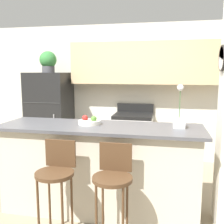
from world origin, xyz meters
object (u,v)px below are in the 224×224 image
object	(u,v)px
refrigerator	(50,116)
fruit_bowl	(89,122)
potted_plant_on_fridge	(48,61)
orchid_vase	(179,117)
trash_bin	(76,154)
stove_range	(133,138)
bar_stool_left	(56,174)
bar_stool_right	(113,179)

from	to	relation	value
refrigerator	fruit_bowl	xyz separation A→B (m)	(1.28, -1.66, 0.25)
potted_plant_on_fridge	fruit_bowl	distance (m)	2.24
orchid_vase	trash_bin	size ratio (longest dim) A/B	1.27
refrigerator	trash_bin	xyz separation A→B (m)	(0.59, -0.24, -0.64)
refrigerator	potted_plant_on_fridge	size ratio (longest dim) A/B	4.22
stove_range	bar_stool_left	distance (m)	2.40
bar_stool_left	fruit_bowl	xyz separation A→B (m)	(0.16, 0.64, 0.42)
stove_range	potted_plant_on_fridge	xyz separation A→B (m)	(-1.59, -0.05, 1.40)
stove_range	trash_bin	distance (m)	1.08
bar_stool_left	refrigerator	bearing A→B (deg)	116.19
trash_bin	bar_stool_left	bearing A→B (deg)	-75.32
bar_stool_left	orchid_vase	world-z (taller)	orchid_vase
refrigerator	stove_range	size ratio (longest dim) A/B	1.54
stove_range	potted_plant_on_fridge	distance (m)	2.12
refrigerator	bar_stool_left	bearing A→B (deg)	-63.81
stove_range	orchid_vase	world-z (taller)	orchid_vase
refrigerator	stove_range	xyz separation A→B (m)	(1.59, 0.05, -0.36)
refrigerator	fruit_bowl	distance (m)	2.11
potted_plant_on_fridge	refrigerator	bearing A→B (deg)	-62.18
fruit_bowl	trash_bin	distance (m)	1.81
stove_range	bar_stool_right	world-z (taller)	stove_range
stove_range	fruit_bowl	bearing A→B (deg)	-100.23
bar_stool_left	potted_plant_on_fridge	size ratio (longest dim) A/B	2.51
fruit_bowl	potted_plant_on_fridge	bearing A→B (deg)	127.73
bar_stool_right	potted_plant_on_fridge	xyz separation A→B (m)	(-1.70, 2.29, 1.20)
orchid_vase	fruit_bowl	bearing A→B (deg)	-178.53
refrigerator	bar_stool_right	size ratio (longest dim) A/B	1.68
bar_stool_left	bar_stool_right	bearing A→B (deg)	0.00
potted_plant_on_fridge	trash_bin	size ratio (longest dim) A/B	1.03
potted_plant_on_fridge	fruit_bowl	xyz separation A→B (m)	(1.28, -1.66, -0.78)
bar_stool_right	fruit_bowl	distance (m)	0.87
bar_stool_left	orchid_vase	size ratio (longest dim) A/B	2.04
stove_range	fruit_bowl	xyz separation A→B (m)	(-0.31, -1.71, 0.62)
potted_plant_on_fridge	trash_bin	bearing A→B (deg)	-22.36
bar_stool_left	orchid_vase	xyz separation A→B (m)	(1.19, 0.66, 0.50)
refrigerator	stove_range	bearing A→B (deg)	1.80
refrigerator	bar_stool_left	size ratio (longest dim) A/B	1.68
bar_stool_right	trash_bin	size ratio (longest dim) A/B	2.58
bar_stool_right	trash_bin	world-z (taller)	bar_stool_right
refrigerator	stove_range	world-z (taller)	refrigerator
refrigerator	potted_plant_on_fridge	world-z (taller)	potted_plant_on_fridge
bar_stool_right	fruit_bowl	bearing A→B (deg)	123.31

